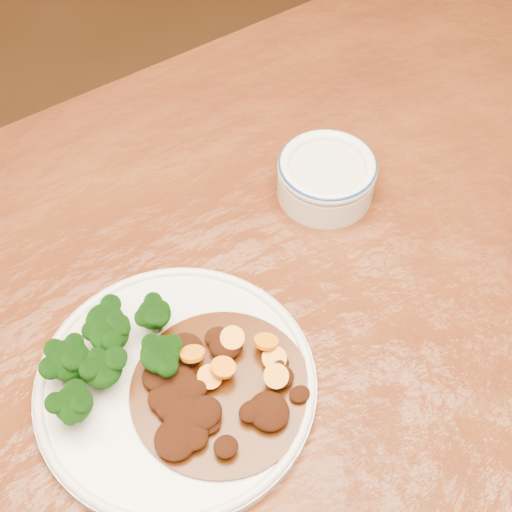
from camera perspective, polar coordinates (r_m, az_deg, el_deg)
ground at (r=1.50m, az=0.11°, el=-19.79°), size 4.00×4.00×0.00m
dining_table at (r=0.88m, az=0.18°, el=-7.10°), size 1.57×1.02×0.75m
dinner_plate at (r=0.76m, az=-6.43°, el=-10.13°), size 0.30×0.30×0.02m
broccoli_florets at (r=0.76m, az=-11.75°, el=-7.48°), size 0.15×0.11×0.05m
mince_stew at (r=0.74m, az=-3.94°, el=-10.71°), size 0.19×0.19×0.04m
dip_bowl at (r=0.91m, az=5.65°, el=6.40°), size 0.13×0.13×0.06m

